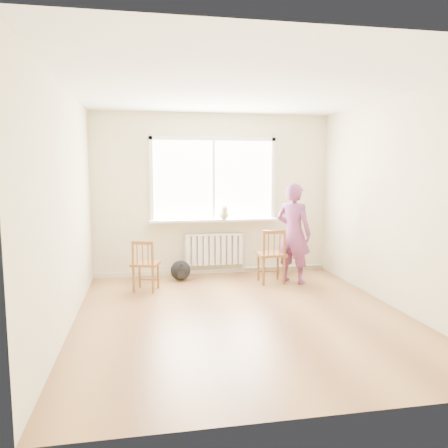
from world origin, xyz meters
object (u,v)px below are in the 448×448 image
chair_right (272,256)px  backpack (181,270)px  person (294,233)px  cat (224,213)px  chair_left (145,265)px

chair_right → backpack: (-1.39, 0.45, -0.27)m
person → cat: person is taller
backpack → person: bearing=-14.2°
chair_right → backpack: size_ratio=2.67×
cat → backpack: size_ratio=1.19×
cat → person: bearing=-28.7°
cat → backpack: (-0.75, -0.20, -0.89)m
chair_left → backpack: chair_left is taller
chair_left → person: 2.34m
person → chair_left: bearing=48.2°
backpack → chair_right: bearing=-18.0°
chair_right → cat: (-0.64, 0.65, 0.62)m
chair_left → chair_right: chair_right is taller
chair_left → person: bearing=-160.3°
person → chair_right: bearing=47.3°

